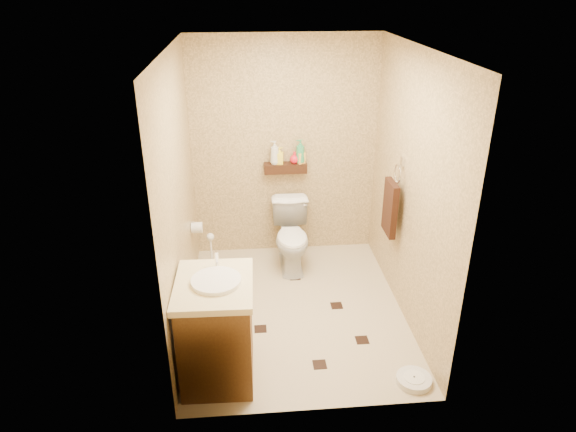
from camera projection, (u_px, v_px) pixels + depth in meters
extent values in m
plane|color=tan|center=(296.00, 310.00, 4.90)|extent=(2.50, 2.50, 0.00)
cube|color=tan|center=(285.00, 150.00, 5.52)|extent=(2.00, 0.04, 2.40)
cube|color=tan|center=(318.00, 269.00, 3.27)|extent=(2.00, 0.04, 2.40)
cube|color=tan|center=(179.00, 198.00, 4.31)|extent=(0.04, 2.50, 2.40)
cube|color=tan|center=(411.00, 190.00, 4.47)|extent=(0.04, 2.50, 2.40)
cube|color=white|center=(298.00, 48.00, 3.88)|extent=(2.00, 2.50, 0.02)
cube|color=#311B0D|center=(285.00, 168.00, 5.52)|extent=(0.46, 0.14, 0.10)
cube|color=black|center=(260.00, 329.00, 4.63)|extent=(0.11, 0.11, 0.01)
cube|color=black|center=(337.00, 306.00, 4.96)|extent=(0.11, 0.11, 0.01)
cube|color=black|center=(320.00, 364.00, 4.21)|extent=(0.11, 0.11, 0.01)
cube|color=black|center=(244.00, 280.00, 5.38)|extent=(0.11, 0.11, 0.01)
cube|color=black|center=(362.00, 340.00, 4.49)|extent=(0.11, 0.11, 0.01)
cube|color=black|center=(295.00, 277.00, 5.43)|extent=(0.11, 0.11, 0.01)
imported|color=white|center=(292.00, 237.00, 5.50)|extent=(0.40, 0.70, 0.71)
cube|color=brown|center=(217.00, 332.00, 3.96)|extent=(0.55, 0.67, 0.80)
cube|color=beige|center=(214.00, 286.00, 3.78)|extent=(0.59, 0.71, 0.05)
cylinder|color=white|center=(216.00, 282.00, 3.77)|extent=(0.37, 0.37, 0.05)
cylinder|color=silver|center=(217.00, 259.00, 3.94)|extent=(0.03, 0.03, 0.12)
cylinder|color=silver|center=(414.00, 380.00, 4.02)|extent=(0.34, 0.34, 0.05)
cylinder|color=white|center=(414.00, 377.00, 4.01)|extent=(0.17, 0.17, 0.01)
cylinder|color=#1A695B|center=(213.00, 269.00, 5.47)|extent=(0.11, 0.11, 0.12)
cylinder|color=silver|center=(211.00, 251.00, 5.37)|extent=(0.02, 0.02, 0.35)
sphere|color=silver|center=(210.00, 237.00, 5.30)|extent=(0.08, 0.08, 0.08)
cube|color=silver|center=(403.00, 161.00, 4.62)|extent=(0.03, 0.06, 0.08)
torus|color=silver|center=(398.00, 174.00, 4.67)|extent=(0.02, 0.19, 0.19)
cube|color=black|center=(390.00, 208.00, 4.81)|extent=(0.06, 0.30, 0.52)
cylinder|color=silver|center=(197.00, 228.00, 5.16)|extent=(0.11, 0.11, 0.11)
cylinder|color=silver|center=(192.00, 222.00, 5.13)|extent=(0.04, 0.02, 0.02)
imported|color=beige|center=(275.00, 152.00, 5.44)|extent=(0.10, 0.10, 0.25)
imported|color=yellow|center=(279.00, 156.00, 5.46)|extent=(0.09, 0.09, 0.18)
imported|color=red|center=(295.00, 157.00, 5.48)|extent=(0.14, 0.14, 0.13)
imported|color=#309059|center=(300.00, 151.00, 5.46)|extent=(0.12, 0.12, 0.26)
imported|color=#FFC654|center=(300.00, 155.00, 5.48)|extent=(0.11, 0.11, 0.18)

